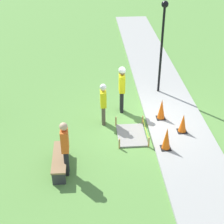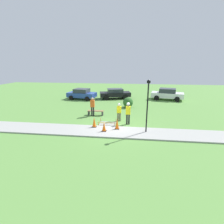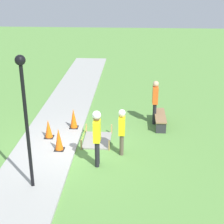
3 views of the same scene
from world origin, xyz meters
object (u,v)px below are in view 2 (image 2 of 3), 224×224
(traffic_cone_far_patch, at_px, (104,127))
(bystander_in_orange_shirt, at_px, (92,105))
(traffic_cone_sidewalk_edge, at_px, (117,124))
(worker_supervisor, at_px, (119,111))
(traffic_cone_near_patch, at_px, (94,122))
(worker_assistant, at_px, (128,111))
(parked_car_blue, at_px, (82,94))
(parked_car_black, at_px, (115,93))
(parked_car_white, at_px, (167,94))
(park_bench, at_px, (96,112))
(lamppost_near, at_px, (148,99))

(traffic_cone_far_patch, xyz_separation_m, bystander_in_orange_shirt, (-1.84, 4.09, 0.62))
(traffic_cone_far_patch, bearing_deg, traffic_cone_sidewalk_edge, 32.12)
(traffic_cone_sidewalk_edge, bearing_deg, worker_supervisor, 91.00)
(traffic_cone_near_patch, distance_m, bystander_in_orange_shirt, 3.46)
(worker_assistant, height_order, parked_car_blue, worker_assistant)
(traffic_cone_sidewalk_edge, distance_m, parked_car_blue, 12.95)
(traffic_cone_far_patch, bearing_deg, parked_car_black, 92.23)
(worker_supervisor, relative_size, parked_car_black, 0.36)
(parked_car_white, bearing_deg, traffic_cone_sidewalk_edge, -102.99)
(traffic_cone_near_patch, bearing_deg, traffic_cone_far_patch, -40.26)
(traffic_cone_near_patch, distance_m, park_bench, 3.58)
(traffic_cone_sidewalk_edge, relative_size, parked_car_white, 0.17)
(traffic_cone_sidewalk_edge, distance_m, parked_car_white, 13.81)
(park_bench, relative_size, parked_car_white, 0.34)
(traffic_cone_near_patch, distance_m, worker_supervisor, 2.78)
(parked_car_white, distance_m, parked_car_black, 7.47)
(traffic_cone_near_patch, relative_size, worker_supervisor, 0.49)
(traffic_cone_sidewalk_edge, xyz_separation_m, worker_supervisor, (-0.04, 2.22, 0.48))
(traffic_cone_sidewalk_edge, xyz_separation_m, park_bench, (-2.54, 3.72, -0.17))
(traffic_cone_far_patch, height_order, parked_car_white, parked_car_white)
(park_bench, bearing_deg, worker_assistant, -34.27)
(worker_supervisor, distance_m, parked_car_blue, 11.03)
(park_bench, distance_m, parked_car_white, 12.21)
(parked_car_black, bearing_deg, parked_car_white, -12.83)
(traffic_cone_far_patch, xyz_separation_m, parked_car_blue, (-5.26, 11.96, 0.32))
(traffic_cone_far_patch, relative_size, park_bench, 0.45)
(traffic_cone_near_patch, bearing_deg, park_bench, 100.32)
(traffic_cone_far_patch, bearing_deg, traffic_cone_near_patch, 139.74)
(parked_car_white, height_order, parked_car_black, parked_car_white)
(traffic_cone_far_patch, bearing_deg, parked_car_white, 61.85)
(parked_car_blue, bearing_deg, parked_car_white, 13.90)
(parked_car_white, bearing_deg, parked_car_black, -166.03)
(worker_assistant, distance_m, parked_car_black, 11.07)
(parked_car_blue, bearing_deg, traffic_cone_far_patch, -57.32)
(bystander_in_orange_shirt, xyz_separation_m, parked_car_black, (1.33, 8.78, -0.30))
(worker_supervisor, bearing_deg, parked_car_black, 97.99)
(traffic_cone_near_patch, bearing_deg, parked_car_white, 57.06)
(lamppost_near, bearing_deg, worker_supervisor, 131.84)
(parked_car_black, bearing_deg, parked_car_blue, 176.98)
(traffic_cone_far_patch, relative_size, lamppost_near, 0.18)
(worker_supervisor, bearing_deg, parked_car_white, 59.31)
(traffic_cone_sidewalk_edge, relative_size, parked_car_blue, 0.19)
(traffic_cone_far_patch, xyz_separation_m, park_bench, (-1.59, 4.32, -0.12))
(park_bench, bearing_deg, parked_car_white, 45.48)
(parked_car_blue, distance_m, parked_car_black, 4.85)
(park_bench, height_order, bystander_in_orange_shirt, bystander_in_orange_shirt)
(parked_car_blue, bearing_deg, worker_assistant, -45.79)
(bystander_in_orange_shirt, height_order, parked_car_black, bystander_in_orange_shirt)
(traffic_cone_sidewalk_edge, distance_m, bystander_in_orange_shirt, 4.51)
(worker_assistant, xyz_separation_m, parked_car_blue, (-7.02, 9.91, -0.42))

